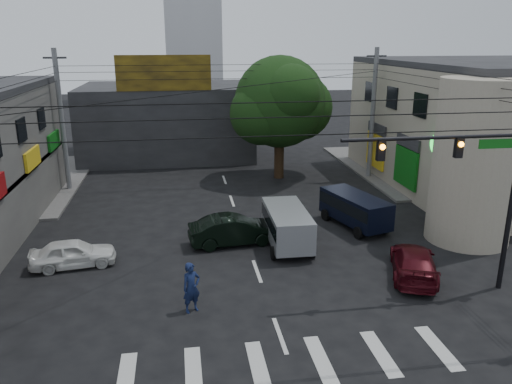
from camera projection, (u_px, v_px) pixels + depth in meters
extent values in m
plane|color=black|center=(265.00, 293.00, 19.87)|extent=(160.00, 160.00, 0.00)
cube|color=#514F4C|center=(449.00, 166.00, 39.52)|extent=(16.00, 16.00, 0.15)
cube|color=gray|center=(494.00, 127.00, 33.65)|extent=(14.00, 18.00, 8.00)
cylinder|color=gray|center=(475.00, 162.00, 24.11)|extent=(4.00, 4.00, 8.00)
cube|color=#232326|center=(168.00, 120.00, 42.96)|extent=(14.00, 10.00, 6.00)
cube|color=olive|center=(164.00, 73.00, 37.07)|extent=(7.00, 0.30, 2.60)
cylinder|color=black|center=(279.00, 148.00, 35.88)|extent=(0.70, 0.70, 4.40)
sphere|color=black|center=(280.00, 102.00, 34.91)|extent=(6.40, 6.40, 6.40)
cylinder|color=black|center=(511.00, 204.00, 19.28)|extent=(0.20, 0.20, 7.20)
cylinder|color=black|center=(434.00, 138.00, 17.97)|extent=(7.00, 0.14, 0.14)
cube|color=black|center=(459.00, 148.00, 18.24)|extent=(0.28, 0.22, 0.75)
cube|color=black|center=(381.00, 150.00, 17.79)|extent=(0.28, 0.22, 0.75)
sphere|color=orange|center=(461.00, 144.00, 18.06)|extent=(0.20, 0.20, 0.20)
sphere|color=orange|center=(383.00, 147.00, 17.62)|extent=(0.20, 0.20, 0.20)
cube|color=#0D6014|center=(497.00, 144.00, 18.43)|extent=(1.40, 0.06, 0.35)
cylinder|color=#59595B|center=(62.00, 122.00, 32.08)|extent=(0.32, 0.32, 9.20)
cylinder|color=#59595B|center=(373.00, 115.00, 35.19)|extent=(0.32, 0.32, 9.20)
imported|color=black|center=(234.00, 230.00, 24.48)|extent=(2.41, 4.70, 1.45)
imported|color=white|center=(73.00, 253.00, 22.07)|extent=(2.47, 4.06, 1.25)
imported|color=#3D0810|center=(414.00, 262.00, 21.16)|extent=(4.68, 5.55, 1.27)
imported|color=#111B3E|center=(191.00, 288.00, 18.30)|extent=(1.08, 1.03, 1.94)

